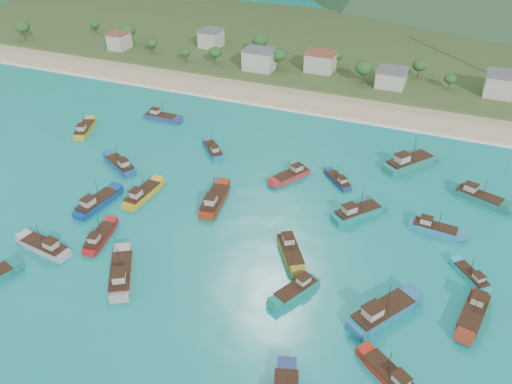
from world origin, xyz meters
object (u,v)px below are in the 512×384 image
at_px(boat_28, 408,163).
at_px(boat_5, 338,181).
at_px(boat_16, 161,117).
at_px(boat_25, 85,130).
at_px(boat_1, 434,229).
at_px(boat_12, 213,151).
at_px(boat_31, 214,201).
at_px(boat_2, 478,197).
at_px(boat_23, 46,248).
at_px(boat_30, 357,213).
at_px(boat_8, 381,314).
at_px(boat_20, 471,277).
at_px(boat_6, 290,252).
at_px(boat_9, 97,204).
at_px(boat_21, 291,176).
at_px(boat_4, 121,165).
at_px(boat_7, 473,313).
at_px(boat_32, 296,290).
at_px(boat_22, 121,275).
at_px(boat_0, 100,238).
at_px(boat_27, 391,377).
at_px(boat_14, 142,195).

bearing_deg(boat_28, boat_5, -98.39).
distance_m(boat_16, boat_25, 22.23).
relative_size(boat_16, boat_28, 0.77).
distance_m(boat_1, boat_5, 25.58).
distance_m(boat_12, boat_31, 24.30).
xyz_separation_m(boat_2, boat_28, (-16.86, 9.33, 0.30)).
relative_size(boat_23, boat_31, 0.89).
xyz_separation_m(boat_5, boat_12, (-34.56, 2.00, 0.13)).
height_order(boat_23, boat_30, boat_30).
bearing_deg(boat_5, boat_25, 136.48).
bearing_deg(boat_23, boat_8, -76.14).
bearing_deg(boat_20, boat_6, 148.75).
distance_m(boat_9, boat_12, 34.80).
bearing_deg(boat_21, boat_12, 18.53).
relative_size(boat_25, boat_31, 0.89).
bearing_deg(boat_31, boat_4, 160.31).
bearing_deg(boat_12, boat_25, 141.44).
height_order(boat_2, boat_31, boat_31).
height_order(boat_20, boat_21, boat_21).
distance_m(boat_7, boat_32, 29.97).
relative_size(boat_7, boat_25, 1.02).
bearing_deg(boat_32, boat_6, -38.44).
bearing_deg(boat_1, boat_32, -31.67).
height_order(boat_7, boat_20, boat_7).
distance_m(boat_5, boat_22, 55.61).
distance_m(boat_5, boat_23, 66.29).
xyz_separation_m(boat_12, boat_16, (-23.81, 12.81, 0.09)).
xyz_separation_m(boat_0, boat_2, (70.25, 45.15, 0.16)).
bearing_deg(boat_12, boat_8, -81.14).
bearing_deg(boat_6, boat_30, -149.84).
bearing_deg(boat_7, boat_6, 5.50).
height_order(boat_1, boat_21, boat_21).
bearing_deg(boat_27, boat_0, 114.93).
height_order(boat_5, boat_25, boat_25).
bearing_deg(boat_28, boat_21, -110.39).
relative_size(boat_0, boat_20, 1.34).
xyz_separation_m(boat_14, boat_21, (28.66, 21.27, -0.09)).
height_order(boat_2, boat_5, boat_2).
xyz_separation_m(boat_4, boat_23, (5.43, -32.64, 0.00)).
bearing_deg(boat_20, boat_30, 112.58).
xyz_separation_m(boat_5, boat_28, (14.31, 14.30, 0.60)).
xyz_separation_m(boat_4, boat_31, (29.02, -5.51, 0.14)).
height_order(boat_7, boat_31, boat_31).
relative_size(boat_9, boat_28, 0.85).
xyz_separation_m(boat_0, boat_21, (27.91, 37.94, 0.05)).
bearing_deg(boat_9, boat_2, 30.16).
bearing_deg(boat_22, boat_31, 48.35).
bearing_deg(boat_16, boat_7, 62.63).
distance_m(boat_20, boat_32, 32.69).
bearing_deg(boat_25, boat_4, -52.96).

